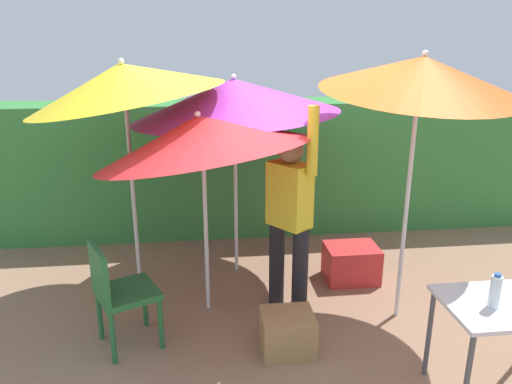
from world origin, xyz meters
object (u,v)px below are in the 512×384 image
at_px(umbrella_rainbow, 421,75).
at_px(crate_cardboard, 287,333).
at_px(umbrella_yellow, 123,81).
at_px(bottle_water, 495,291).
at_px(umbrella_orange, 234,97).
at_px(chair_plastic, 118,290).
at_px(folding_table, 503,314).
at_px(cooler_box, 351,263).
at_px(umbrella_navy, 200,135).
at_px(person_vendor, 289,213).

distance_m(umbrella_rainbow, crate_cardboard, 2.26).
height_order(umbrella_yellow, bottle_water, umbrella_yellow).
bearing_deg(umbrella_orange, chair_plastic, -129.42).
relative_size(umbrella_rainbow, crate_cardboard, 5.73).
bearing_deg(folding_table, chair_plastic, 161.71).
bearing_deg(chair_plastic, cooler_box, 22.39).
height_order(umbrella_orange, cooler_box, umbrella_orange).
bearing_deg(bottle_water, umbrella_orange, 124.91).
relative_size(umbrella_navy, crate_cardboard, 4.90).
height_order(umbrella_yellow, crate_cardboard, umbrella_yellow).
xyz_separation_m(chair_plastic, folding_table, (2.63, -0.87, 0.13)).
xyz_separation_m(umbrella_orange, folding_table, (1.61, -2.11, -1.19)).
relative_size(umbrella_rainbow, umbrella_navy, 1.17).
height_order(umbrella_orange, crate_cardboard, umbrella_orange).
distance_m(cooler_box, folding_table, 1.88).
distance_m(folding_table, bottle_water, 0.24).
distance_m(umbrella_yellow, person_vendor, 1.82).
bearing_deg(umbrella_yellow, person_vendor, -18.81).
distance_m(umbrella_yellow, bottle_water, 3.27).
height_order(cooler_box, crate_cardboard, cooler_box).
bearing_deg(umbrella_yellow, umbrella_orange, 20.28).
distance_m(umbrella_orange, cooler_box, 2.03).
bearing_deg(cooler_box, folding_table, -75.13).
distance_m(umbrella_orange, chair_plastic, 2.07).
distance_m(chair_plastic, cooler_box, 2.36).
distance_m(umbrella_navy, folding_table, 2.57).
relative_size(chair_plastic, cooler_box, 1.70).
bearing_deg(person_vendor, umbrella_navy, 173.65).
distance_m(umbrella_rainbow, cooler_box, 2.06).
xyz_separation_m(umbrella_orange, umbrella_yellow, (-0.97, -0.36, 0.19)).
xyz_separation_m(person_vendor, chair_plastic, (-1.42, -0.41, -0.42)).
xyz_separation_m(umbrella_navy, folding_table, (1.95, -1.36, -0.98)).
relative_size(chair_plastic, crate_cardboard, 2.17).
bearing_deg(umbrella_orange, umbrella_navy, -114.17).
bearing_deg(umbrella_navy, bottle_water, -37.39).
height_order(crate_cardboard, folding_table, folding_table).
height_order(umbrella_rainbow, cooler_box, umbrella_rainbow).
distance_m(umbrella_orange, person_vendor, 1.28).
height_order(umbrella_rainbow, folding_table, umbrella_rainbow).
bearing_deg(umbrella_yellow, folding_table, -34.04).
height_order(umbrella_yellow, folding_table, umbrella_yellow).
xyz_separation_m(umbrella_rainbow, umbrella_yellow, (-2.35, 0.68, -0.09)).
relative_size(chair_plastic, bottle_water, 3.71).
xyz_separation_m(umbrella_rainbow, cooler_box, (-0.23, 0.70, -1.92)).
xyz_separation_m(umbrella_rainbow, chair_plastic, (-2.39, -0.20, -1.60)).
relative_size(umbrella_rainbow, cooler_box, 4.51).
distance_m(umbrella_navy, person_vendor, 1.01).
distance_m(umbrella_navy, bottle_water, 2.44).
xyz_separation_m(umbrella_orange, chair_plastic, (-1.02, -1.24, -1.32)).
xyz_separation_m(umbrella_navy, cooler_box, (1.48, 0.40, -1.43)).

